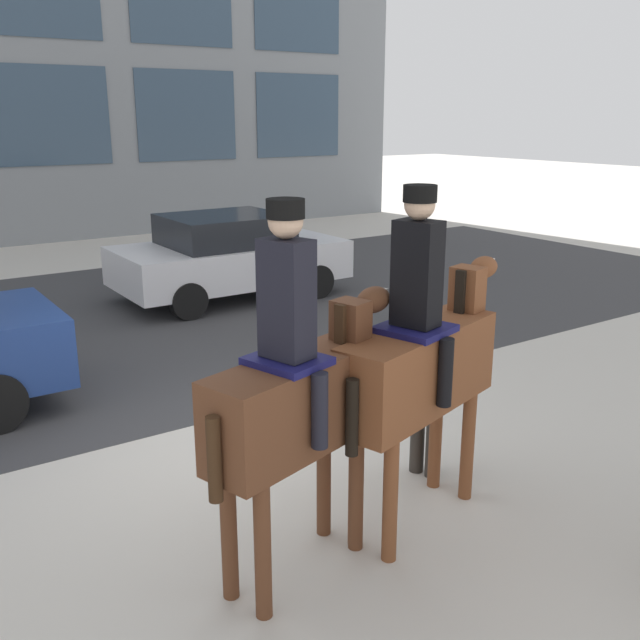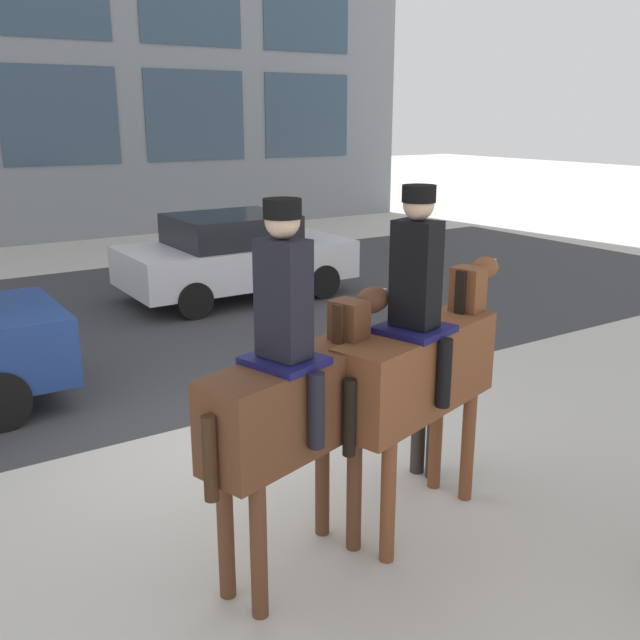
# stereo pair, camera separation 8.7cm
# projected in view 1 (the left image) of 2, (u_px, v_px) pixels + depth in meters

# --- Properties ---
(ground_plane) EXTENTS (80.00, 80.00, 0.00)m
(ground_plane) POSITION_uv_depth(u_px,v_px,m) (229.00, 439.00, 7.15)
(ground_plane) COLOR beige
(road_surface) EXTENTS (24.60, 8.50, 0.01)m
(road_surface) POSITION_uv_depth(u_px,v_px,m) (87.00, 327.00, 10.93)
(road_surface) COLOR #38383A
(road_surface) RESTS_ON ground_plane
(mounted_horse_lead) EXTENTS (1.77, 0.81, 2.64)m
(mounted_horse_lead) POSITION_uv_depth(u_px,v_px,m) (298.00, 393.00, 4.74)
(mounted_horse_lead) COLOR #59331E
(mounted_horse_lead) RESTS_ON ground_plane
(mounted_horse_companion) EXTENTS (1.95, 0.87, 2.67)m
(mounted_horse_companion) POSITION_uv_depth(u_px,v_px,m) (422.00, 359.00, 5.39)
(mounted_horse_companion) COLOR brown
(mounted_horse_companion) RESTS_ON ground_plane
(pedestrian_bystander) EXTENTS (0.79, 0.64, 1.61)m
(pedestrian_bystander) POSITION_uv_depth(u_px,v_px,m) (428.00, 376.00, 6.20)
(pedestrian_bystander) COLOR #332D28
(pedestrian_bystander) RESTS_ON ground_plane
(street_car_far_lane) EXTENTS (3.96, 2.04, 1.48)m
(street_car_far_lane) POSITION_uv_depth(u_px,v_px,m) (229.00, 255.00, 12.54)
(street_car_far_lane) COLOR silver
(street_car_far_lane) RESTS_ON ground_plane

